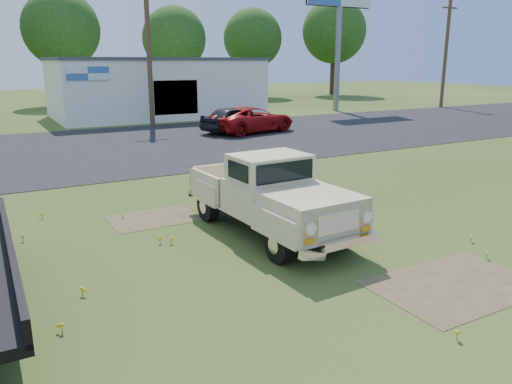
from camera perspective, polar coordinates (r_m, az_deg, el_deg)
ground at (r=10.91m, az=4.40°, el=-6.36°), size 140.00×140.00×0.00m
asphalt_lot at (r=24.44m, az=-15.56°, el=4.99°), size 90.00×14.00×0.02m
dirt_patch_a at (r=9.84m, az=21.86°, el=-9.87°), size 3.00×2.00×0.01m
dirt_patch_b at (r=13.10m, az=-11.59°, el=-2.98°), size 2.20×1.60×0.01m
commercial_building at (r=37.36m, az=-11.34°, el=11.69°), size 14.20×8.20×4.15m
utility_pole_mid at (r=31.95m, az=-12.16°, el=15.67°), size 1.60×0.30×9.00m
utility_pole_east at (r=46.92m, az=20.87°, el=14.67°), size 1.60×0.30×9.00m
treeline_d at (r=49.61m, az=-21.38°, el=16.92°), size 6.72×6.72×10.00m
treeline_e at (r=50.67m, az=-9.33°, el=16.91°), size 6.08×6.08×9.04m
treeline_f at (r=57.16m, az=-0.39°, el=17.15°), size 6.40×6.40×9.52m
treeline_g at (r=61.47m, az=8.92°, el=17.70°), size 7.36×7.36×10.95m
vintage_pickup_truck at (r=11.50m, az=1.51°, el=-0.25°), size 2.23×5.28×1.89m
red_pickup at (r=28.29m, az=-0.42°, el=8.24°), size 5.50×3.42×1.42m
dark_sedan at (r=28.31m, az=-2.21°, el=8.30°), size 4.62×2.73×1.48m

